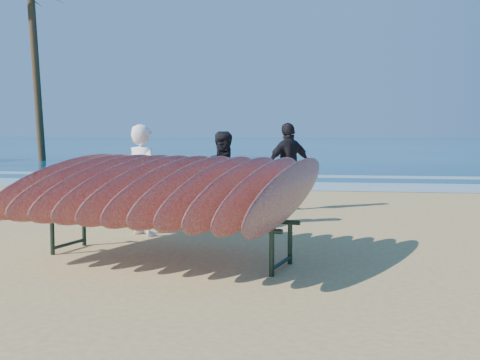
{
  "coord_description": "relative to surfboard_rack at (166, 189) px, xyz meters",
  "views": [
    {
      "loc": [
        1.13,
        -6.75,
        1.61
      ],
      "look_at": [
        0.0,
        0.8,
        0.95
      ],
      "focal_mm": 45.0,
      "sensor_mm": 36.0,
      "label": 1
    }
  ],
  "objects": [
    {
      "name": "ground",
      "position": [
        0.84,
        -0.33,
        -0.87
      ],
      "size": [
        120.0,
        120.0,
        0.0
      ],
      "primitive_type": "plane",
      "color": "tan",
      "rests_on": "ground"
    },
    {
      "name": "person_white",
      "position": [
        -0.8,
        1.57,
        -0.04
      ],
      "size": [
        0.73,
        0.66,
        1.66
      ],
      "primitive_type": "imported",
      "rotation": [
        0.0,
        0.0,
        2.59
      ],
      "color": "white",
      "rests_on": "ground"
    },
    {
      "name": "person_dark_b",
      "position": [
        1.17,
        4.79,
        -0.02
      ],
      "size": [
        1.06,
        0.94,
        1.72
      ],
      "primitive_type": "imported",
      "rotation": [
        0.0,
        0.0,
        3.78
      ],
      "color": "black",
      "rests_on": "ground"
    },
    {
      "name": "person_dark_a",
      "position": [
        0.3,
        2.52,
        -0.1
      ],
      "size": [
        0.96,
        0.92,
        1.56
      ],
      "primitive_type": "imported",
      "rotation": [
        0.0,
        0.0,
        0.63
      ],
      "color": "black",
      "rests_on": "ground"
    },
    {
      "name": "foam_far",
      "position": [
        0.84,
        13.17,
        -0.87
      ],
      "size": [
        160.0,
        160.0,
        0.0
      ],
      "primitive_type": "plane",
      "color": "white",
      "rests_on": "ground"
    },
    {
      "name": "foam_near",
      "position": [
        0.84,
        9.67,
        -0.87
      ],
      "size": [
        160.0,
        160.0,
        0.0
      ],
      "primitive_type": "plane",
      "color": "white",
      "rests_on": "ground"
    },
    {
      "name": "surfboard_rack",
      "position": [
        0.0,
        0.0,
        0.0
      ],
      "size": [
        3.76,
        3.51,
        1.39
      ],
      "rotation": [
        0.0,
        0.0,
        -0.24
      ],
      "color": "#1B2C23",
      "rests_on": "ground"
    },
    {
      "name": "ocean",
      "position": [
        0.84,
        54.67,
        -0.87
      ],
      "size": [
        160.0,
        160.0,
        0.0
      ],
      "primitive_type": "plane",
      "color": "navy",
      "rests_on": "ground"
    }
  ]
}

